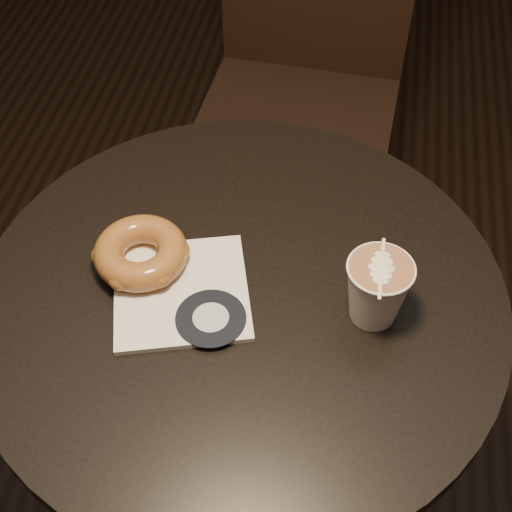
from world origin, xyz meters
name	(u,v)px	position (x,y,z in m)	size (l,w,h in m)	color
cafe_table	(243,369)	(0.00, 0.00, 0.55)	(0.70, 0.70, 0.75)	black
chair	(307,50)	(0.00, 0.79, 0.60)	(0.45, 0.45, 1.07)	black
pastry_bag	(181,292)	(-0.08, -0.02, 0.75)	(0.17, 0.17, 0.01)	white
doughnut	(141,253)	(-0.14, 0.02, 0.78)	(0.13, 0.13, 0.04)	brown
latte_cup	(377,291)	(0.17, -0.01, 0.80)	(0.08, 0.08, 0.09)	white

